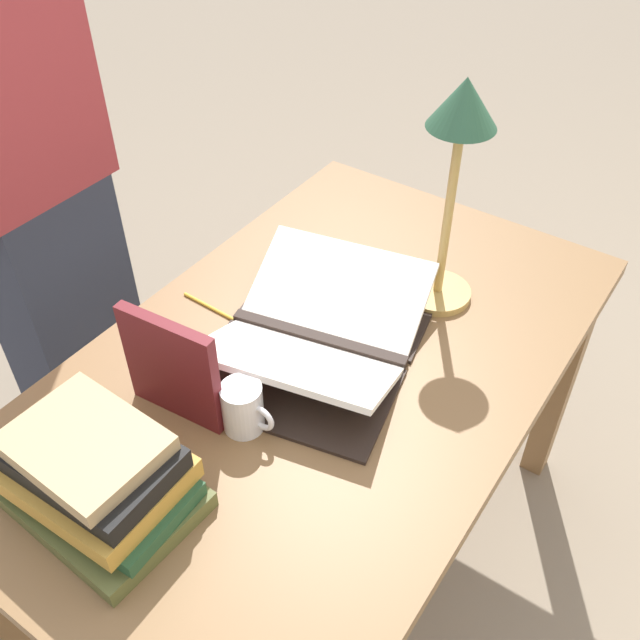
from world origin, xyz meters
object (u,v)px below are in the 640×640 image
book_stack_tall (96,475)px  person_reader (26,179)px  book_standing_upright (172,369)px  coffee_mug (243,408)px  reading_lamp (458,148)px  pencil (214,308)px  open_book (318,332)px

book_stack_tall → person_reader: bearing=-122.5°
book_standing_upright → coffee_mug: 0.14m
book_stack_tall → book_standing_upright: book_standing_upright is taller
coffee_mug → person_reader: size_ratio=0.06×
reading_lamp → book_standing_upright: bearing=-22.9°
person_reader → pencil: bearing=-89.4°
pencil → book_standing_upright: bearing=27.9°
person_reader → reading_lamp: bearing=-71.1°
book_stack_tall → book_standing_upright: size_ratio=1.42×
book_stack_tall → person_reader: 0.82m
person_reader → open_book: bearing=-86.7°
book_standing_upright → person_reader: person_reader is taller
book_stack_tall → book_standing_upright: bearing=-170.6°
coffee_mug → book_standing_upright: bearing=-72.3°
person_reader → book_stack_tall: bearing=-122.5°
open_book → coffee_mug: open_book is taller
book_standing_upright → pencil: bearing=-156.9°
coffee_mug → pencil: 0.32m
open_book → book_standing_upright: bearing=-32.5°
reading_lamp → coffee_mug: 0.59m
book_stack_tall → pencil: 0.48m
pencil → open_book: bearing=99.5°
reading_lamp → pencil: (0.30, -0.35, -0.34)m
open_book → book_standing_upright: 0.31m
book_standing_upright → reading_lamp: reading_lamp is taller
open_book → book_stack_tall: bearing=-20.2°
reading_lamp → pencil: bearing=-50.0°
reading_lamp → pencil: size_ratio=2.89×
reading_lamp → coffee_mug: size_ratio=4.61×
person_reader → coffee_mug: bearing=-104.2°
book_stack_tall → book_standing_upright: 0.21m
pencil → person_reader: bearing=-89.4°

